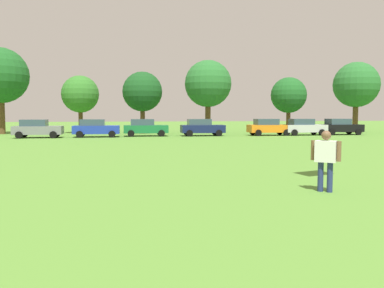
{
  "coord_description": "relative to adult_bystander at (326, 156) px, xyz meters",
  "views": [
    {
      "loc": [
        1.18,
        0.84,
        2.26
      ],
      "look_at": [
        2.62,
        9.8,
        1.57
      ],
      "focal_mm": 37.72,
      "sensor_mm": 36.0,
      "label": 1
    }
  ],
  "objects": [
    {
      "name": "tree_far_right",
      "position": [
        20.9,
        33.05,
        4.5
      ],
      "size": [
        5.27,
        5.27,
        8.22
      ],
      "color": "brown",
      "rests_on": "ground"
    },
    {
      "name": "parked_car_gray_0",
      "position": [
        -13.74,
        27.9,
        -0.19
      ],
      "size": [
        4.3,
        2.02,
        1.68
      ],
      "color": "slate",
      "rests_on": "ground"
    },
    {
      "name": "adult_bystander",
      "position": [
        0.0,
        0.0,
        0.0
      ],
      "size": [
        0.69,
        0.61,
        1.77
      ],
      "rotation": [
        0.0,
        0.0,
        2.47
      ],
      "color": "navy",
      "rests_on": "ground"
    },
    {
      "name": "tree_center_right",
      "position": [
        3.44,
        34.13,
        4.49
      ],
      "size": [
        5.27,
        5.27,
        8.21
      ],
      "color": "brown",
      "rests_on": "ground"
    },
    {
      "name": "parked_car_orange_4",
      "position": [
        8.56,
        28.36,
        -0.19
      ],
      "size": [
        4.3,
        2.02,
        1.68
      ],
      "color": "orange",
      "rests_on": "ground"
    },
    {
      "name": "tree_right",
      "position": [
        12.73,
        33.37,
        3.24
      ],
      "size": [
        4.08,
        4.08,
        6.36
      ],
      "color": "brown",
      "rests_on": "ground"
    },
    {
      "name": "tree_center_left",
      "position": [
        -3.9,
        34.13,
        3.54
      ],
      "size": [
        4.37,
        4.37,
        6.8
      ],
      "color": "brown",
      "rests_on": "ground"
    },
    {
      "name": "parked_car_green_2",
      "position": [
        -3.88,
        29.08,
        -0.19
      ],
      "size": [
        4.3,
        2.02,
        1.68
      ],
      "color": "#196B38",
      "rests_on": "ground"
    },
    {
      "name": "parked_car_silver_5",
      "position": [
        12.27,
        28.23,
        -0.19
      ],
      "size": [
        4.3,
        2.02,
        1.68
      ],
      "color": "silver",
      "rests_on": "ground"
    },
    {
      "name": "ground_plane",
      "position": [
        -6.78,
        18.45,
        -1.05
      ],
      "size": [
        160.0,
        160.0,
        0.0
      ],
      "primitive_type": "plane",
      "color": "#568C33"
    },
    {
      "name": "parked_car_blue_1",
      "position": [
        -8.56,
        28.23,
        -0.19
      ],
      "size": [
        4.3,
        2.02,
        1.68
      ],
      "color": "#1E38AD",
      "rests_on": "ground"
    },
    {
      "name": "tree_left",
      "position": [
        -10.76,
        36.03,
        3.31
      ],
      "size": [
        4.14,
        4.14,
        6.45
      ],
      "color": "brown",
      "rests_on": "ground"
    },
    {
      "name": "tree_far_left",
      "position": [
        -18.97,
        35.53,
        5.21
      ],
      "size": [
        5.95,
        5.95,
        9.27
      ],
      "color": "brown",
      "rests_on": "ground"
    },
    {
      "name": "parked_car_navy_3",
      "position": [
        1.72,
        28.66,
        -0.19
      ],
      "size": [
        4.3,
        2.02,
        1.68
      ],
      "color": "#141E4C",
      "rests_on": "ground"
    },
    {
      "name": "parked_car_black_6",
      "position": [
        16.42,
        28.44,
        -0.19
      ],
      "size": [
        4.3,
        2.02,
        1.68
      ],
      "color": "black",
      "rests_on": "ground"
    }
  ]
}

